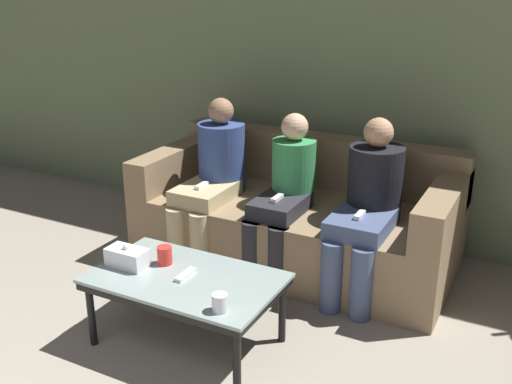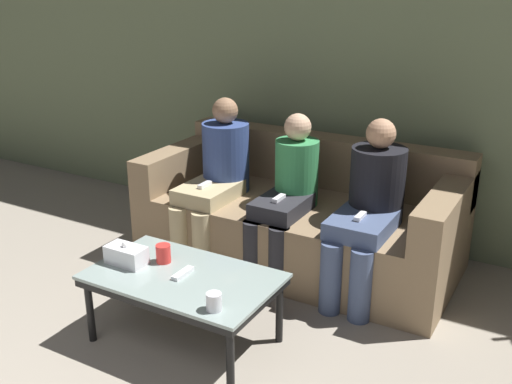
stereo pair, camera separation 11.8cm
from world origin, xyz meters
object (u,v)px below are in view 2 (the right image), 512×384
(couch, at_px, (302,218))
(cup_near_left, at_px, (214,302))
(tissue_box, at_px, (126,255))
(seated_person_mid_left, at_px, (287,193))
(seated_person_left_end, at_px, (217,175))
(seated_person_mid_right, at_px, (370,204))
(cup_near_right, at_px, (163,254))
(game_remote, at_px, (183,273))
(coffee_table, at_px, (183,282))

(couch, relative_size, cup_near_left, 24.02)
(tissue_box, distance_m, seated_person_mid_left, 1.13)
(couch, relative_size, seated_person_left_end, 1.91)
(seated_person_left_end, relative_size, seated_person_mid_right, 1.02)
(cup_near_left, distance_m, seated_person_left_end, 1.43)
(cup_near_left, relative_size, cup_near_right, 0.86)
(seated_person_mid_left, bearing_deg, seated_person_left_end, 178.75)
(seated_person_mid_right, bearing_deg, game_remote, -123.04)
(tissue_box, bearing_deg, cup_near_left, -13.63)
(seated_person_mid_left, bearing_deg, tissue_box, -113.41)
(seated_person_mid_left, xyz_separation_m, seated_person_mid_right, (0.54, 0.01, 0.03))
(cup_near_right, height_order, seated_person_mid_right, seated_person_mid_right)
(couch, relative_size, seated_person_mid_right, 1.94)
(couch, xyz_separation_m, game_remote, (-0.11, -1.22, 0.11))
(cup_near_right, distance_m, seated_person_mid_left, 0.97)
(cup_near_left, relative_size, seated_person_mid_right, 0.08)
(couch, relative_size, seated_person_mid_left, 2.00)
(cup_near_left, height_order, seated_person_left_end, seated_person_left_end)
(couch, relative_size, tissue_box, 9.48)
(cup_near_left, distance_m, cup_near_right, 0.58)
(tissue_box, height_order, seated_person_left_end, seated_person_left_end)
(cup_near_right, height_order, seated_person_left_end, seated_person_left_end)
(cup_near_left, bearing_deg, couch, 98.97)
(seated_person_mid_left, height_order, seated_person_mid_right, seated_person_mid_right)
(cup_near_right, bearing_deg, tissue_box, -145.14)
(coffee_table, relative_size, seated_person_mid_left, 0.94)
(couch, height_order, coffee_table, couch)
(cup_near_left, relative_size, seated_person_left_end, 0.08)
(coffee_table, distance_m, seated_person_mid_right, 1.21)
(seated_person_mid_left, bearing_deg, game_remote, -96.12)
(game_remote, xyz_separation_m, seated_person_left_end, (-0.44, 1.00, 0.18))
(coffee_table, relative_size, seated_person_left_end, 0.90)
(game_remote, xyz_separation_m, seated_person_mid_left, (0.11, 0.99, 0.14))
(couch, distance_m, cup_near_left, 1.45)
(cup_near_left, height_order, game_remote, cup_near_left)
(coffee_table, bearing_deg, game_remote, 0.00)
(tissue_box, distance_m, game_remote, 0.35)
(cup_near_right, xyz_separation_m, tissue_box, (-0.16, -0.11, 0.00))
(couch, xyz_separation_m, seated_person_mid_left, (0.00, -0.23, 0.25))
(cup_near_right, xyz_separation_m, seated_person_left_end, (-0.26, 0.93, 0.14))
(cup_near_right, bearing_deg, seated_person_left_end, 105.55)
(coffee_table, relative_size, seated_person_mid_right, 0.91)
(coffee_table, distance_m, seated_person_left_end, 1.11)
(game_remote, distance_m, seated_person_mid_left, 1.00)
(seated_person_mid_left, bearing_deg, coffee_table, -96.12)
(cup_near_left, xyz_separation_m, seated_person_mid_right, (0.32, 1.20, 0.14))
(couch, relative_size, coffee_table, 2.13)
(game_remote, xyz_separation_m, seated_person_mid_right, (0.65, 1.00, 0.17))
(seated_person_left_end, bearing_deg, cup_near_right, -74.45)
(cup_near_left, relative_size, seated_person_mid_left, 0.08)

